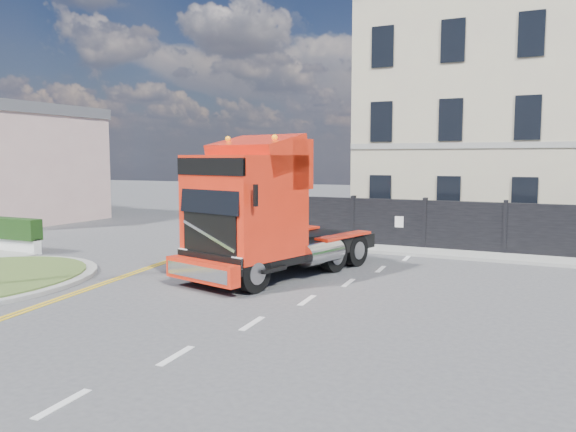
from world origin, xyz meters
The scene contains 6 objects.
ground centered at (0.00, 0.00, 0.00)m, with size 120.00×120.00×0.00m, color #424244.
seaside_bldg_pink centered at (-20.00, 9.00, 3.00)m, with size 8.00×8.00×6.00m, color beige.
hoarding_fence centered at (6.55, 9.00, 1.00)m, with size 18.80×0.25×2.00m.
georgian_building centered at (6.00, 16.50, 5.77)m, with size 12.30×10.30×12.80m.
pavement_far centered at (6.00, 8.10, 0.06)m, with size 20.00×1.60×0.12m, color gray.
truck centered at (0.57, 1.50, 1.89)m, with size 4.33×7.48×4.22m.
Camera 1 is at (8.58, -13.43, 3.65)m, focal length 35.00 mm.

